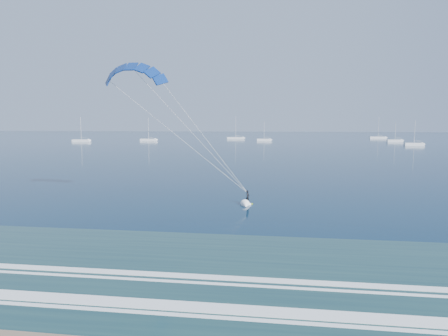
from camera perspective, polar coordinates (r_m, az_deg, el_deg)
kitesurfer_rig at (r=45.18m, az=-5.19°, el=5.64°), size 18.34×5.04×17.06m
sailboat_0 at (r=217.18m, az=-19.71°, el=3.73°), size 9.30×2.40×12.57m
sailboat_1 at (r=217.17m, az=-10.72°, el=3.99°), size 8.91×2.40×12.20m
sailboat_2 at (r=240.33m, az=1.68°, el=4.32°), size 10.17×2.40×13.51m
sailboat_3 at (r=214.62m, az=5.75°, el=4.04°), size 7.50×2.40×10.58m
sailboat_4 at (r=266.97m, az=21.15°, el=4.10°), size 9.97×2.40×13.39m
sailboat_5 at (r=220.88m, az=23.23°, el=3.62°), size 7.51×2.40×10.42m
sailboat_8 at (r=186.87m, az=25.51°, el=3.11°), size 7.71×2.40×10.59m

